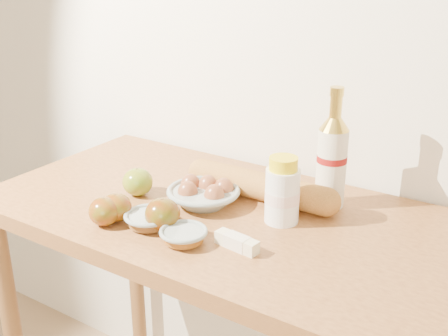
{
  "coord_description": "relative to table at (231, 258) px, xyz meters",
  "views": [
    {
      "loc": [
        0.63,
        0.18,
        1.48
      ],
      "look_at": [
        0.0,
        1.15,
        1.02
      ],
      "focal_mm": 45.0,
      "sensor_mm": 36.0,
      "label": 1
    }
  ],
  "objects": [
    {
      "name": "back_wall",
      "position": [
        0.0,
        0.33,
        0.52
      ],
      "size": [
        3.5,
        0.02,
        2.6
      ],
      "primitive_type": "cube",
      "color": "white",
      "rests_on": "ground"
    },
    {
      "name": "table",
      "position": [
        0.0,
        0.0,
        0.0
      ],
      "size": [
        1.2,
        0.6,
        0.9
      ],
      "color": "#A76B36",
      "rests_on": "ground"
    },
    {
      "name": "bourbon_bottle",
      "position": [
        0.18,
        0.16,
        0.24
      ],
      "size": [
        0.09,
        0.09,
        0.29
      ],
      "rotation": [
        0.0,
        0.0,
        0.41
      ],
      "color": "beige",
      "rests_on": "table"
    },
    {
      "name": "cream_bottle",
      "position": [
        0.12,
        0.02,
        0.19
      ],
      "size": [
        0.08,
        0.08,
        0.15
      ],
      "rotation": [
        0.0,
        0.0,
        -0.01
      ],
      "color": "white",
      "rests_on": "table"
    },
    {
      "name": "egg_bowl",
      "position": [
        -0.08,
        0.0,
        0.15
      ],
      "size": [
        0.22,
        0.22,
        0.06
      ],
      "rotation": [
        0.0,
        0.0,
        0.27
      ],
      "color": "gray",
      "rests_on": "table"
    },
    {
      "name": "baguette",
      "position": [
        0.02,
        0.1,
        0.16
      ],
      "size": [
        0.41,
        0.07,
        0.07
      ],
      "rotation": [
        0.0,
        0.0,
        0.01
      ],
      "color": "#C3863B",
      "rests_on": "table"
    },
    {
      "name": "apple_yellowgreen",
      "position": [
        -0.25,
        -0.04,
        0.16
      ],
      "size": [
        0.08,
        0.08,
        0.07
      ],
      "rotation": [
        0.0,
        0.0,
        0.06
      ],
      "color": "olive",
      "rests_on": "table"
    },
    {
      "name": "apple_redgreen_front",
      "position": [
        -0.2,
        -0.21,
        0.16
      ],
      "size": [
        0.08,
        0.08,
        0.06
      ],
      "rotation": [
        0.0,
        0.0,
        -0.23
      ],
      "color": "#990808",
      "rests_on": "table"
    },
    {
      "name": "apple_redgreen_right",
      "position": [
        -0.08,
        -0.15,
        0.16
      ],
      "size": [
        0.1,
        0.1,
        0.07
      ],
      "rotation": [
        0.0,
        0.0,
        -0.36
      ],
      "color": "maroon",
      "rests_on": "table"
    },
    {
      "name": "sugar_bowl",
      "position": [
        -0.11,
        -0.16,
        0.14
      ],
      "size": [
        0.15,
        0.15,
        0.03
      ],
      "rotation": [
        0.0,
        0.0,
        0.43
      ],
      "color": "gray",
      "rests_on": "table"
    },
    {
      "name": "syrup_bowl",
      "position": [
        -0.01,
        -0.17,
        0.14
      ],
      "size": [
        0.12,
        0.12,
        0.03
      ],
      "rotation": [
        0.0,
        0.0,
        0.21
      ],
      "color": "gray",
      "rests_on": "table"
    },
    {
      "name": "butter_stick",
      "position": [
        0.1,
        -0.14,
        0.14
      ],
      "size": [
        0.1,
        0.04,
        0.03
      ],
      "rotation": [
        0.0,
        0.0,
        -0.13
      ],
      "color": "beige",
      "rests_on": "table"
    },
    {
      "name": "apple_extra",
      "position": [
        -0.19,
        -0.18,
        0.16
      ],
      "size": [
        0.08,
        0.08,
        0.06
      ],
      "rotation": [
        0.0,
        0.0,
        -0.23
      ],
      "color": "#990808",
      "rests_on": "table"
    }
  ]
}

